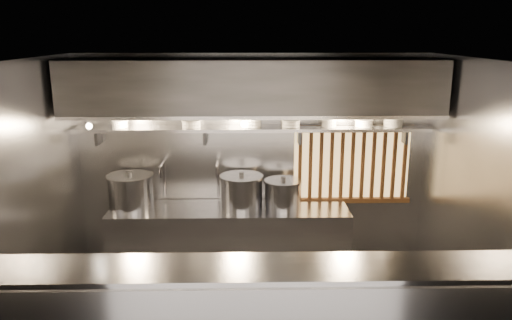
{
  "coord_description": "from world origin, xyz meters",
  "views": [
    {
      "loc": [
        -0.07,
        -4.8,
        3.05
      ],
      "look_at": [
        0.03,
        0.55,
        1.67
      ],
      "focal_mm": 35.0,
      "sensor_mm": 36.0,
      "label": 1
    }
  ],
  "objects_px": {
    "pendant_bulb": "(244,124)",
    "stock_pot_left": "(131,191)",
    "stock_pot_mid": "(242,191)",
    "stock_pot_right": "(283,194)",
    "heat_lamp": "(87,121)"
  },
  "relations": [
    {
      "from": "heat_lamp",
      "to": "stock_pot_left",
      "type": "height_order",
      "value": "heat_lamp"
    },
    {
      "from": "pendant_bulb",
      "to": "stock_pot_left",
      "type": "distance_m",
      "value": 1.66
    },
    {
      "from": "stock_pot_left",
      "to": "stock_pot_mid",
      "type": "distance_m",
      "value": 1.39
    },
    {
      "from": "heat_lamp",
      "to": "stock_pot_mid",
      "type": "xyz_separation_m",
      "value": [
        1.76,
        0.32,
        -0.96
      ]
    },
    {
      "from": "stock_pot_mid",
      "to": "stock_pot_left",
      "type": "bearing_deg",
      "value": -179.78
    },
    {
      "from": "stock_pot_right",
      "to": "heat_lamp",
      "type": "bearing_deg",
      "value": -172.63
    },
    {
      "from": "pendant_bulb",
      "to": "stock_pot_mid",
      "type": "distance_m",
      "value": 0.85
    },
    {
      "from": "pendant_bulb",
      "to": "stock_pot_left",
      "type": "bearing_deg",
      "value": -178.79
    },
    {
      "from": "heat_lamp",
      "to": "stock_pot_right",
      "type": "height_order",
      "value": "heat_lamp"
    },
    {
      "from": "pendant_bulb",
      "to": "heat_lamp",
      "type": "bearing_deg",
      "value": -169.0
    },
    {
      "from": "heat_lamp",
      "to": "stock_pot_mid",
      "type": "relative_size",
      "value": 0.48
    },
    {
      "from": "stock_pot_mid",
      "to": "stock_pot_right",
      "type": "height_order",
      "value": "stock_pot_mid"
    },
    {
      "from": "stock_pot_left",
      "to": "stock_pot_mid",
      "type": "height_order",
      "value": "stock_pot_left"
    },
    {
      "from": "pendant_bulb",
      "to": "stock_pot_left",
      "type": "height_order",
      "value": "pendant_bulb"
    },
    {
      "from": "pendant_bulb",
      "to": "stock_pot_right",
      "type": "bearing_deg",
      "value": -6.5
    }
  ]
}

